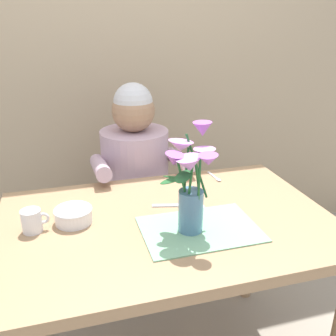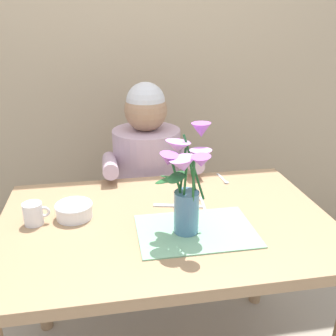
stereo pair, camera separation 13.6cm
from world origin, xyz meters
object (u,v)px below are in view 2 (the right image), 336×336
at_px(dinner_knife, 178,206).
at_px(coffee_cup, 34,214).
at_px(ceramic_bowl, 74,210).
at_px(seated_person, 148,192).
at_px(flower_vase, 187,181).

relative_size(dinner_knife, coffee_cup, 2.04).
bearing_deg(coffee_cup, ceramic_bowl, 9.34).
bearing_deg(coffee_cup, seated_person, 50.25).
bearing_deg(seated_person, coffee_cup, -130.18).
bearing_deg(dinner_knife, seated_person, 110.14).
xyz_separation_m(seated_person, flower_vase, (0.05, -0.71, 0.37)).
distance_m(dinner_knife, coffee_cup, 0.53).
bearing_deg(coffee_cup, flower_vase, -15.82).
bearing_deg(ceramic_bowl, coffee_cup, -170.66).
relative_size(flower_vase, dinner_knife, 1.90).
height_order(flower_vase, dinner_knife, flower_vase).
xyz_separation_m(seated_person, ceramic_bowl, (-0.33, -0.54, 0.21)).
xyz_separation_m(seated_person, coffee_cup, (-0.47, -0.57, 0.22)).
xyz_separation_m(seated_person, dinner_knife, (0.06, -0.52, 0.18)).
bearing_deg(flower_vase, dinner_knife, 86.91).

